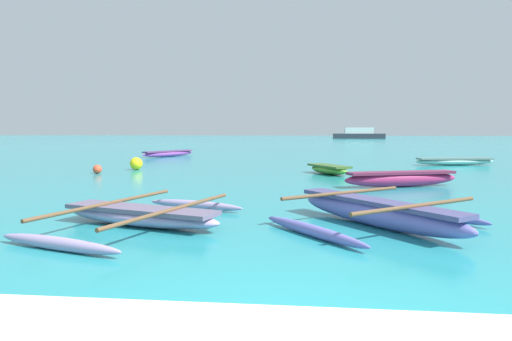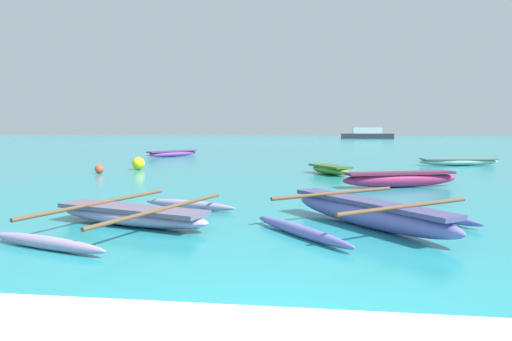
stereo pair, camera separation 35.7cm
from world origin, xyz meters
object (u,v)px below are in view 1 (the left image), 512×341
object	(u,v)px
moored_boat_4	(455,161)
mooring_buoy_0	(97,169)
moored_boat_0	(401,178)
distant_ferry	(359,134)
moored_boat_5	(377,213)
moored_boat_1	(168,153)
moored_boat_2	(140,216)
moored_boat_3	(329,169)
mooring_buoy_1	(136,164)

from	to	relation	value
moored_boat_4	mooring_buoy_0	size ratio (longest dim) A/B	11.42
moored_boat_0	moored_boat_4	distance (m)	10.00
moored_boat_4	mooring_buoy_0	distance (m)	16.74
distant_ferry	moored_boat_0	bearing A→B (deg)	-95.64
moored_boat_4	mooring_buoy_0	world-z (taller)	moored_boat_4
moored_boat_5	mooring_buoy_0	world-z (taller)	moored_boat_5
moored_boat_5	mooring_buoy_0	xyz separation A→B (m)	(-9.56, 8.96, -0.07)
moored_boat_1	moored_boat_2	distance (m)	21.26
moored_boat_0	moored_boat_3	size ratio (longest dim) A/B	1.60
moored_boat_1	mooring_buoy_1	bearing A→B (deg)	-139.87
moored_boat_5	moored_boat_4	bearing A→B (deg)	119.87
moored_boat_2	distant_ferry	bearing A→B (deg)	98.90
moored_boat_0	moored_boat_2	distance (m)	8.73
moored_boat_3	mooring_buoy_0	xyz separation A→B (m)	(-9.22, -0.75, -0.03)
moored_boat_1	mooring_buoy_1	distance (m)	9.42
moored_boat_1	mooring_buoy_0	size ratio (longest dim) A/B	10.69
moored_boat_0	mooring_buoy_0	size ratio (longest dim) A/B	10.55
mooring_buoy_0	mooring_buoy_1	size ratio (longest dim) A/B	0.65
mooring_buoy_1	distant_ferry	bearing A→B (deg)	75.32
moored_boat_3	distant_ferry	distance (m)	67.65
moored_boat_3	moored_boat_5	size ratio (longest dim) A/B	0.56
moored_boat_3	mooring_buoy_1	world-z (taller)	mooring_buoy_1
distant_ferry	moored_boat_5	bearing A→B (deg)	-96.44
moored_boat_2	moored_boat_3	xyz separation A→B (m)	(3.99, 10.11, 0.02)
moored_boat_0	mooring_buoy_1	size ratio (longest dim) A/B	6.85
moored_boat_0	moored_boat_2	world-z (taller)	moored_boat_0
moored_boat_2	moored_boat_1	bearing A→B (deg)	123.95
mooring_buoy_1	distant_ferry	world-z (taller)	distant_ferry
moored_boat_5	moored_boat_2	bearing A→B (deg)	-122.65
moored_boat_0	mooring_buoy_1	distance (m)	11.36
mooring_buoy_1	mooring_buoy_0	bearing A→B (deg)	-117.45
moored_boat_4	mooring_buoy_1	bearing A→B (deg)	-175.06
moored_boat_3	moored_boat_2	bearing A→B (deg)	-52.17
moored_boat_3	moored_boat_1	bearing A→B (deg)	-167.62
moored_boat_5	distant_ferry	bearing A→B (deg)	135.61
moored_boat_0	moored_boat_3	distance (m)	4.26
moored_boat_0	moored_boat_2	size ratio (longest dim) A/B	0.83
moored_boat_2	mooring_buoy_1	world-z (taller)	mooring_buoy_1
moored_boat_2	mooring_buoy_0	bearing A→B (deg)	137.64
moored_boat_4	moored_boat_3	bearing A→B (deg)	-151.79
moored_boat_1	moored_boat_3	distance (m)	14.18
moored_boat_0	moored_boat_3	world-z (taller)	moored_boat_0
moored_boat_5	mooring_buoy_1	size ratio (longest dim) A/B	7.57
moored_boat_0	moored_boat_4	bearing A→B (deg)	44.67
moored_boat_4	distant_ferry	world-z (taller)	distant_ferry
moored_boat_4	moored_boat_0	bearing A→B (deg)	-127.04
moored_boat_3	distant_ferry	bearing A→B (deg)	141.74
moored_boat_0	moored_boat_3	xyz separation A→B (m)	(-2.00, 3.76, -0.06)
moored_boat_1	mooring_buoy_0	bearing A→B (deg)	-146.00
moored_boat_2	moored_boat_5	world-z (taller)	moored_boat_5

